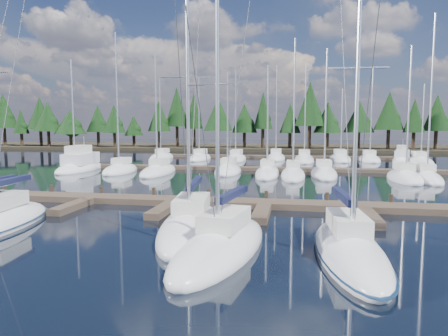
% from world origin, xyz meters
% --- Properties ---
extents(ground, '(260.00, 260.00, 0.00)m').
position_xyz_m(ground, '(0.00, 30.00, 0.00)').
color(ground, black).
rests_on(ground, ground).
extents(far_shore, '(220.00, 30.00, 0.60)m').
position_xyz_m(far_shore, '(0.00, 90.00, 0.30)').
color(far_shore, '#2B2518').
rests_on(far_shore, ground).
extents(main_dock, '(44.00, 6.13, 0.90)m').
position_xyz_m(main_dock, '(0.00, 17.36, 0.20)').
color(main_dock, '#4D3E30').
rests_on(main_dock, ground).
extents(back_docks, '(50.00, 21.80, 0.40)m').
position_xyz_m(back_docks, '(0.00, 49.58, 0.20)').
color(back_docks, '#4D3E30').
rests_on(back_docks, ground).
extents(front_sailboat_2, '(3.91, 9.67, 13.68)m').
position_xyz_m(front_sailboat_2, '(-3.21, 11.11, 0.28)').
color(front_sailboat_2, silver).
rests_on(front_sailboat_2, ground).
extents(front_sailboat_3, '(4.11, 9.13, 12.44)m').
position_xyz_m(front_sailboat_3, '(-1.08, 8.06, 0.28)').
color(front_sailboat_3, silver).
rests_on(front_sailboat_3, ground).
extents(front_sailboat_4, '(3.20, 9.14, 13.40)m').
position_xyz_m(front_sailboat_4, '(4.04, 8.34, 0.29)').
color(front_sailboat_4, silver).
rests_on(front_sailboat_4, ground).
extents(back_sailboat_rows, '(47.53, 33.12, 16.37)m').
position_xyz_m(back_sailboat_rows, '(0.13, 44.49, 0.27)').
color(back_sailboat_rows, silver).
rests_on(back_sailboat_rows, ground).
extents(motor_yacht_left, '(4.03, 10.09, 4.95)m').
position_xyz_m(motor_yacht_left, '(-23.55, 36.41, 0.54)').
color(motor_yacht_left, silver).
rests_on(motor_yacht_left, ground).
extents(motor_yacht_right, '(4.76, 8.55, 4.05)m').
position_xyz_m(motor_yacht_right, '(17.85, 55.93, 0.45)').
color(motor_yacht_right, silver).
rests_on(motor_yacht_right, ground).
extents(tree_line, '(186.27, 11.07, 14.11)m').
position_xyz_m(tree_line, '(-3.15, 80.23, 7.48)').
color(tree_line, black).
rests_on(tree_line, far_shore).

